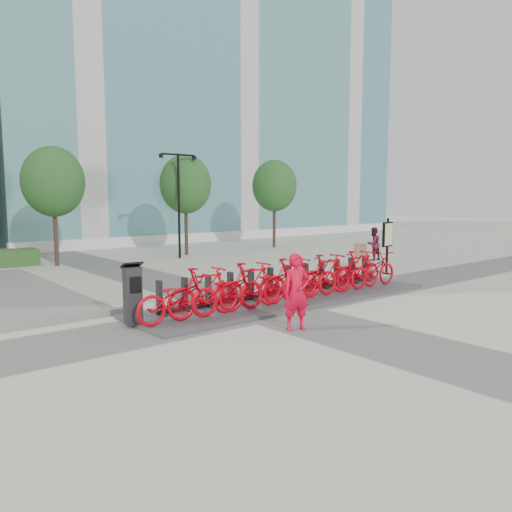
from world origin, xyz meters
TOP-DOWN VIEW (x-y plane):
  - ground at (0.00, 0.00)m, footprint 120.00×120.00m
  - glass_building at (14.00, 26.00)m, footprint 32.00×16.00m
  - tree_1 at (-1.50, 12.00)m, footprint 2.60×2.60m
  - tree_2 at (5.00, 12.00)m, footprint 2.60×2.60m
  - tree_3 at (11.00, 12.00)m, footprint 2.60×2.60m
  - streetlamp at (4.00, 11.00)m, footprint 2.00×0.20m
  - dock_pad at (1.30, 0.30)m, footprint 9.60×2.40m
  - dock_rail_posts at (1.36, 0.77)m, footprint 8.02×0.50m
  - bike_0 at (-2.60, -0.05)m, footprint 2.11×0.73m
  - bike_1 at (-1.88, -0.05)m, footprint 2.04×0.58m
  - bike_2 at (-1.16, -0.05)m, footprint 2.11×0.73m
  - bike_3 at (-0.44, -0.05)m, footprint 2.04×0.58m
  - bike_4 at (0.28, -0.05)m, footprint 2.11×0.73m
  - bike_5 at (1.00, -0.05)m, footprint 2.04×0.58m
  - bike_6 at (1.72, -0.05)m, footprint 2.11×0.73m
  - bike_7 at (2.44, -0.05)m, footprint 2.04×0.58m
  - bike_8 at (3.16, -0.05)m, footprint 2.11×0.73m
  - bike_9 at (3.88, -0.05)m, footprint 2.04×0.58m
  - bike_10 at (4.60, -0.05)m, footprint 2.11×0.73m
  - kiosk at (-3.49, 0.45)m, footprint 0.49×0.43m
  - worker_red at (-0.78, -2.09)m, footprint 0.73×0.60m
  - pedestrian at (10.55, 4.50)m, footprint 0.80×0.65m
  - construction_barrel at (8.29, 3.44)m, footprint 0.65×0.65m
  - map_sign at (7.98, 1.86)m, footprint 0.70×0.21m

SIDE VIEW (x-z plane):
  - ground at x=0.00m, z-range 0.00..0.00m
  - dock_pad at x=1.30m, z-range 0.00..0.08m
  - construction_barrel at x=8.29m, z-range 0.00..1.00m
  - dock_rail_posts at x=1.36m, z-range 0.08..0.93m
  - bike_0 at x=-2.60m, z-range 0.08..1.19m
  - bike_2 at x=-1.16m, z-range 0.08..1.19m
  - bike_4 at x=0.28m, z-range 0.08..1.19m
  - bike_6 at x=1.72m, z-range 0.08..1.19m
  - bike_8 at x=3.16m, z-range 0.08..1.19m
  - bike_10 at x=4.60m, z-range 0.08..1.19m
  - bike_1 at x=-1.88m, z-range 0.08..1.31m
  - bike_3 at x=-0.44m, z-range 0.08..1.31m
  - bike_5 at x=1.00m, z-range 0.08..1.31m
  - bike_7 at x=2.44m, z-range 0.08..1.31m
  - bike_9 at x=3.88m, z-range 0.08..1.31m
  - kiosk at x=-3.49m, z-range 0.05..1.49m
  - pedestrian at x=10.55m, z-range 0.00..1.55m
  - worker_red at x=-0.78m, z-range 0.00..1.72m
  - map_sign at x=7.98m, z-range 0.34..2.47m
  - streetlamp at x=4.00m, z-range 0.63..5.63m
  - tree_1 at x=-1.50m, z-range 1.04..6.14m
  - tree_2 at x=5.00m, z-range 1.04..6.14m
  - tree_3 at x=11.00m, z-range 1.04..6.14m
  - glass_building at x=14.00m, z-range 0.00..24.00m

